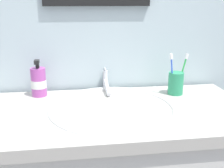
% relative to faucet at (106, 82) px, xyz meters
% --- Properties ---
extents(tiled_wall_back, '(2.36, 0.04, 2.40)m').
position_rel_faucet_xyz_m(tiled_wall_back, '(-0.03, 0.07, 0.30)').
color(tiled_wall_back, silver).
rests_on(tiled_wall_back, ground).
extents(sink_basin, '(0.50, 0.50, 0.12)m').
position_rel_faucet_xyz_m(sink_basin, '(-0.00, -0.23, -0.08)').
color(sink_basin, white).
rests_on(sink_basin, vanity_counter).
extents(faucet, '(0.02, 0.18, 0.10)m').
position_rel_faucet_xyz_m(faucet, '(0.00, 0.00, 0.00)').
color(faucet, silver).
rests_on(faucet, sink_basin).
extents(toothbrush_cup, '(0.07, 0.07, 0.10)m').
position_rel_faucet_xyz_m(toothbrush_cup, '(0.30, -0.09, 0.01)').
color(toothbrush_cup, '#2D9966').
rests_on(toothbrush_cup, vanity_counter).
extents(toothbrush_green, '(0.05, 0.01, 0.18)m').
position_rel_faucet_xyz_m(toothbrush_green, '(0.33, -0.08, 0.07)').
color(toothbrush_green, green).
rests_on(toothbrush_green, toothbrush_cup).
extents(toothbrush_blue, '(0.03, 0.02, 0.18)m').
position_rel_faucet_xyz_m(toothbrush_blue, '(0.28, -0.10, 0.07)').
color(toothbrush_blue, blue).
rests_on(toothbrush_blue, toothbrush_cup).
extents(soap_dispenser, '(0.07, 0.07, 0.16)m').
position_rel_faucet_xyz_m(soap_dispenser, '(-0.30, -0.04, 0.02)').
color(soap_dispenser, '#B24CA5').
rests_on(soap_dispenser, vanity_counter).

